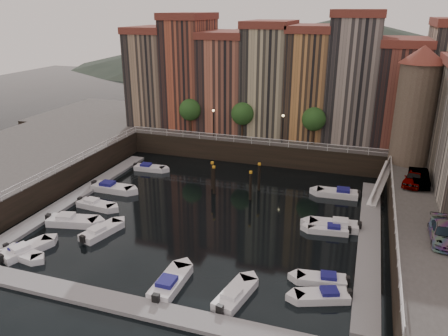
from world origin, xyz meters
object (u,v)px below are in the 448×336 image
(gangway, at_px, (381,181))
(car_b, at_px, (419,178))
(boat_left_1, at_px, (72,221))
(corner_tower, at_px, (416,104))
(car_a, at_px, (414,179))
(mooring_pilings, at_px, (234,180))
(car_c, at_px, (443,234))
(boat_left_0, at_px, (21,254))
(boat_left_2, at_px, (95,205))

(gangway, xyz_separation_m, car_b, (3.58, -2.83, 1.86))
(car_b, bearing_deg, boat_left_1, -159.65)
(corner_tower, distance_m, car_a, 9.96)
(mooring_pilings, height_order, car_c, car_c)
(mooring_pilings, bearing_deg, boat_left_1, -135.71)
(boat_left_0, distance_m, car_a, 39.21)
(corner_tower, relative_size, gangway, 1.66)
(corner_tower, bearing_deg, boat_left_0, -139.22)
(boat_left_0, bearing_deg, mooring_pilings, 63.71)
(boat_left_2, bearing_deg, boat_left_1, -84.95)
(gangway, bearing_deg, boat_left_2, -156.07)
(gangway, distance_m, mooring_pilings, 17.00)
(gangway, height_order, car_c, car_c)
(boat_left_2, bearing_deg, corner_tower, 33.60)
(car_b, bearing_deg, car_c, -89.30)
(corner_tower, xyz_separation_m, boat_left_0, (-32.89, -28.37, -9.87))
(car_b, relative_size, car_c, 0.97)
(boat_left_1, relative_size, boat_left_2, 1.16)
(gangway, relative_size, boat_left_1, 1.55)
(boat_left_0, height_order, car_c, car_c)
(corner_tower, height_order, boat_left_0, corner_tower)
(boat_left_1, bearing_deg, gangway, 18.26)
(mooring_pilings, distance_m, car_a, 19.66)
(corner_tower, bearing_deg, boat_left_2, -151.52)
(mooring_pilings, relative_size, boat_left_2, 1.25)
(corner_tower, height_order, gangway, corner_tower)
(corner_tower, xyz_separation_m, gangway, (-2.90, -4.50, -8.28))
(boat_left_0, height_order, boat_left_1, boat_left_1)
(boat_left_0, relative_size, boat_left_2, 0.92)
(boat_left_0, bearing_deg, car_a, 40.75)
(boat_left_1, bearing_deg, car_b, 11.52)
(car_a, bearing_deg, car_b, 45.27)
(boat_left_1, xyz_separation_m, boat_left_2, (0.00, 4.17, -0.05))
(mooring_pilings, height_order, boat_left_2, mooring_pilings)
(car_c, bearing_deg, gangway, 106.43)
(corner_tower, bearing_deg, car_c, -85.56)
(boat_left_1, bearing_deg, corner_tower, 21.80)
(corner_tower, height_order, car_c, corner_tower)
(corner_tower, relative_size, mooring_pilings, 2.38)
(corner_tower, distance_m, car_c, 20.74)
(car_b, bearing_deg, corner_tower, 92.09)
(gangway, xyz_separation_m, boat_left_0, (-29.99, -23.87, -1.60))
(corner_tower, xyz_separation_m, mooring_pilings, (-19.31, -8.93, -8.54))
(gangway, xyz_separation_m, car_a, (3.09, -3.12, 1.86))
(boat_left_1, bearing_deg, boat_left_0, -105.38)
(gangway, height_order, boat_left_2, gangway)
(boat_left_0, height_order, car_b, car_b)
(car_b, bearing_deg, boat_left_0, -151.14)
(boat_left_0, distance_m, boat_left_1, 6.58)
(boat_left_2, height_order, car_a, car_a)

